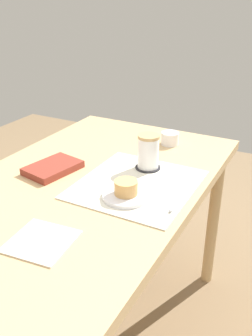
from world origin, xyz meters
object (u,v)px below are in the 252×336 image
Objects in this scene: dining_table at (85,203)px; pastry_plate at (126,195)px; coffee_mug at (149,151)px; sugar_bowl at (170,138)px; small_book at (53,168)px; pastry at (126,187)px.

dining_table is 8.48× the size of pastry_plate.
coffee_mug is 1.65× the size of sugar_bowl.
dining_table is at bearing -85.85° from small_book.
dining_table is at bearing 164.07° from sugar_bowl.
small_book is (0.05, 0.31, 0.00)m from pastry_plate.
pastry reaches higher than sugar_bowl.
sugar_bowl is (0.24, 0.02, -0.04)m from coffee_mug.
small_book is (0.05, 0.31, -0.03)m from pastry.
pastry_plate is at bearing 0.00° from pastry.
coffee_mug is 0.64× the size of small_book.
pastry_plate reaches higher than dining_table.
coffee_mug reaches higher than sugar_bowl.
sugar_bowl is (0.46, 0.05, 0.02)m from pastry_plate.
pastry is 0.99× the size of sugar_bowl.
pastry_plate is at bearing -87.85° from small_book.
dining_table is 17.03× the size of sugar_bowl.
small_book is (-0.41, 0.26, -0.01)m from sugar_bowl.
dining_table is 0.17m from small_book.
sugar_bowl is 0.39× the size of small_book.
small_book is at bearing 147.80° from sugar_bowl.
pastry is 0.22m from coffee_mug.
small_book is at bearing 81.27° from pastry_plate.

